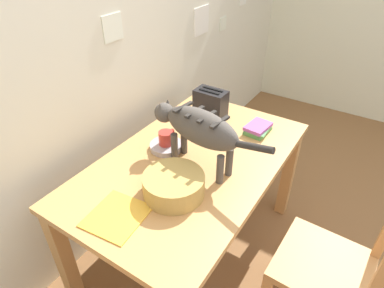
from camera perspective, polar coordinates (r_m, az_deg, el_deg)
wall_rear at (r=1.92m, az=-14.76°, el=17.55°), size 5.33×0.11×2.50m
dining_table at (r=1.79m, az=0.00°, el=-4.94°), size 1.37×0.83×0.72m
cat at (r=1.57m, az=1.10°, el=2.80°), size 0.19×0.67×0.32m
saucer_bowl at (r=1.82m, az=-4.51°, el=-0.38°), size 0.18×0.18×0.03m
coffee_mug at (r=1.79m, az=-4.52°, el=1.09°), size 0.12×0.08×0.08m
magazine at (r=1.47m, az=-12.94°, el=-12.10°), size 0.27×0.25×0.01m
book_stack at (r=1.98m, az=11.43°, el=2.65°), size 0.18×0.13×0.05m
wicker_basket at (r=1.50m, az=-3.20°, el=-7.09°), size 0.28×0.28×0.10m
toaster at (r=2.10m, az=3.25°, el=7.16°), size 0.12×0.20×0.18m
wooden_chair_near at (r=1.74m, az=23.37°, el=-19.06°), size 0.43×0.43×0.92m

